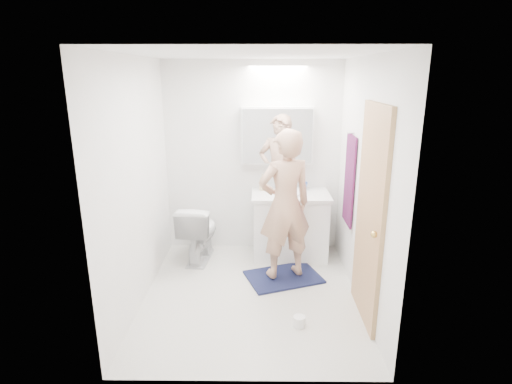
{
  "coord_description": "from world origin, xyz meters",
  "views": [
    {
      "loc": [
        0.09,
        -3.79,
        2.24
      ],
      "look_at": [
        0.05,
        0.25,
        1.05
      ],
      "focal_mm": 28.47,
      "sensor_mm": 36.0,
      "label": 1
    }
  ],
  "objects_px": {
    "soap_bottle_b": "(280,182)",
    "toothbrush_cup": "(303,186)",
    "person": "(285,205)",
    "toilet": "(199,232)",
    "medicine_cabinet": "(277,136)",
    "toilet_paper_roll": "(299,321)",
    "soap_bottle_a": "(262,182)",
    "vanity_cabinet": "(290,227)"
  },
  "relations": [
    {
      "from": "soap_bottle_b",
      "to": "toothbrush_cup",
      "type": "height_order",
      "value": "soap_bottle_b"
    },
    {
      "from": "medicine_cabinet",
      "to": "soap_bottle_b",
      "type": "height_order",
      "value": "medicine_cabinet"
    },
    {
      "from": "medicine_cabinet",
      "to": "person",
      "type": "bearing_deg",
      "value": -85.68
    },
    {
      "from": "toilet_paper_roll",
      "to": "soap_bottle_a",
      "type": "bearing_deg",
      "value": 101.29
    },
    {
      "from": "medicine_cabinet",
      "to": "soap_bottle_a",
      "type": "bearing_deg",
      "value": -161.46
    },
    {
      "from": "person",
      "to": "soap_bottle_a",
      "type": "relative_size",
      "value": 7.85
    },
    {
      "from": "vanity_cabinet",
      "to": "medicine_cabinet",
      "type": "relative_size",
      "value": 1.02
    },
    {
      "from": "toilet",
      "to": "person",
      "type": "xyz_separation_m",
      "value": [
        1.02,
        -0.49,
        0.51
      ]
    },
    {
      "from": "person",
      "to": "toilet_paper_roll",
      "type": "xyz_separation_m",
      "value": [
        0.09,
        -0.92,
        -0.82
      ]
    },
    {
      "from": "person",
      "to": "soap_bottle_b",
      "type": "bearing_deg",
      "value": -108.31
    },
    {
      "from": "soap_bottle_a",
      "to": "toilet_paper_roll",
      "type": "xyz_separation_m",
      "value": [
        0.33,
        -1.67,
        -0.87
      ]
    },
    {
      "from": "medicine_cabinet",
      "to": "person",
      "type": "xyz_separation_m",
      "value": [
        0.06,
        -0.81,
        -0.63
      ]
    },
    {
      "from": "medicine_cabinet",
      "to": "soap_bottle_a",
      "type": "relative_size",
      "value": 4.19
    },
    {
      "from": "soap_bottle_b",
      "to": "toothbrush_cup",
      "type": "xyz_separation_m",
      "value": [
        0.3,
        -0.02,
        -0.04
      ]
    },
    {
      "from": "toilet",
      "to": "toothbrush_cup",
      "type": "bearing_deg",
      "value": -161.33
    },
    {
      "from": "person",
      "to": "soap_bottle_b",
      "type": "distance_m",
      "value": 0.79
    },
    {
      "from": "soap_bottle_a",
      "to": "toothbrush_cup",
      "type": "distance_m",
      "value": 0.52
    },
    {
      "from": "toothbrush_cup",
      "to": "toilet_paper_roll",
      "type": "distance_m",
      "value": 1.88
    },
    {
      "from": "vanity_cabinet",
      "to": "medicine_cabinet",
      "type": "distance_m",
      "value": 1.14
    },
    {
      "from": "vanity_cabinet",
      "to": "toothbrush_cup",
      "type": "height_order",
      "value": "toothbrush_cup"
    },
    {
      "from": "medicine_cabinet",
      "to": "toilet",
      "type": "distance_m",
      "value": 1.52
    },
    {
      "from": "toilet_paper_roll",
      "to": "person",
      "type": "bearing_deg",
      "value": 95.78
    },
    {
      "from": "medicine_cabinet",
      "to": "toothbrush_cup",
      "type": "bearing_deg",
      "value": -8.44
    },
    {
      "from": "toilet",
      "to": "toilet_paper_roll",
      "type": "relative_size",
      "value": 6.58
    },
    {
      "from": "toilet",
      "to": "toothbrush_cup",
      "type": "relative_size",
      "value": 6.62
    },
    {
      "from": "toothbrush_cup",
      "to": "person",
      "type": "bearing_deg",
      "value": -109.83
    },
    {
      "from": "toilet",
      "to": "medicine_cabinet",
      "type": "bearing_deg",
      "value": -154.6
    },
    {
      "from": "person",
      "to": "soap_bottle_a",
      "type": "distance_m",
      "value": 0.79
    },
    {
      "from": "toilet",
      "to": "toilet_paper_roll",
      "type": "height_order",
      "value": "toilet"
    },
    {
      "from": "soap_bottle_b",
      "to": "medicine_cabinet",
      "type": "bearing_deg",
      "value": 142.51
    },
    {
      "from": "soap_bottle_a",
      "to": "soap_bottle_b",
      "type": "relative_size",
      "value": 1.12
    },
    {
      "from": "medicine_cabinet",
      "to": "toilet",
      "type": "xyz_separation_m",
      "value": [
        -0.96,
        -0.33,
        -1.14
      ]
    },
    {
      "from": "toilet",
      "to": "toilet_paper_roll",
      "type": "distance_m",
      "value": 1.82
    },
    {
      "from": "person",
      "to": "soap_bottle_b",
      "type": "relative_size",
      "value": 8.81
    },
    {
      "from": "vanity_cabinet",
      "to": "toilet_paper_roll",
      "type": "relative_size",
      "value": 8.18
    },
    {
      "from": "vanity_cabinet",
      "to": "soap_bottle_a",
      "type": "height_order",
      "value": "soap_bottle_a"
    },
    {
      "from": "vanity_cabinet",
      "to": "toilet",
      "type": "relative_size",
      "value": 1.24
    },
    {
      "from": "vanity_cabinet",
      "to": "soap_bottle_b",
      "type": "xyz_separation_m",
      "value": [
        -0.13,
        0.18,
        0.52
      ]
    },
    {
      "from": "toilet",
      "to": "soap_bottle_b",
      "type": "xyz_separation_m",
      "value": [
        1.0,
        0.3,
        0.55
      ]
    },
    {
      "from": "soap_bottle_a",
      "to": "toilet_paper_roll",
      "type": "relative_size",
      "value": 1.91
    },
    {
      "from": "soap_bottle_a",
      "to": "toilet",
      "type": "bearing_deg",
      "value": -161.26
    },
    {
      "from": "medicine_cabinet",
      "to": "soap_bottle_b",
      "type": "distance_m",
      "value": 0.59
    }
  ]
}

